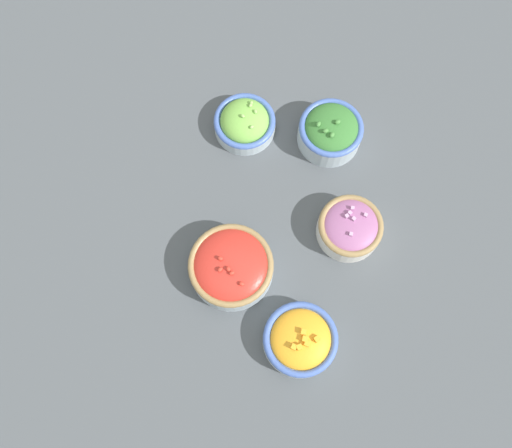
# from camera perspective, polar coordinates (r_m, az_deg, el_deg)

# --- Properties ---
(ground_plane) EXTENTS (3.00, 3.00, 0.00)m
(ground_plane) POSITION_cam_1_polar(r_m,az_deg,el_deg) (1.06, 0.00, -0.46)
(ground_plane) COLOR #4C5156
(bowl_cherry_tomatoes) EXTENTS (0.15, 0.15, 0.07)m
(bowl_cherry_tomatoes) POSITION_cam_1_polar(r_m,az_deg,el_deg) (1.01, -2.51, -4.27)
(bowl_cherry_tomatoes) COLOR #B2C1CC
(bowl_cherry_tomatoes) RESTS_ON ground_plane
(bowl_broccoli) EXTENTS (0.12, 0.12, 0.08)m
(bowl_broccoli) POSITION_cam_1_polar(r_m,az_deg,el_deg) (1.10, 7.46, 9.22)
(bowl_broccoli) COLOR #B2C1CC
(bowl_broccoli) RESTS_ON ground_plane
(bowl_lettuce) EXTENTS (0.12, 0.12, 0.06)m
(bowl_lettuce) POSITION_cam_1_polar(r_m,az_deg,el_deg) (1.11, -1.15, 10.12)
(bowl_lettuce) COLOR #B2C1CC
(bowl_lettuce) RESTS_ON ground_plane
(bowl_squash) EXTENTS (0.13, 0.13, 0.06)m
(bowl_squash) POSITION_cam_1_polar(r_m,az_deg,el_deg) (1.00, 4.45, -11.44)
(bowl_squash) COLOR #B2C1CC
(bowl_squash) RESTS_ON ground_plane
(bowl_red_onion) EXTENTS (0.12, 0.12, 0.06)m
(bowl_red_onion) POSITION_cam_1_polar(r_m,az_deg,el_deg) (1.04, 9.37, -0.35)
(bowl_red_onion) COLOR silver
(bowl_red_onion) RESTS_ON ground_plane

